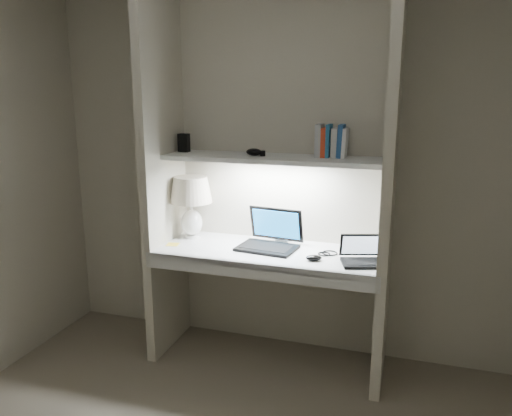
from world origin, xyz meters
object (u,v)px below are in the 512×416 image
at_px(table_lamp, 191,197).
at_px(laptop_netbook, 362,256).
at_px(speaker, 283,232).
at_px(laptop_main, 270,239).
at_px(book_row, 331,142).

distance_m(table_lamp, laptop_netbook, 1.23).
relative_size(laptop_netbook, speaker, 2.34).
bearing_deg(laptop_netbook, speaker, 136.04).
bearing_deg(laptop_main, book_row, 21.94).
distance_m(laptop_main, laptop_netbook, 0.62).
bearing_deg(speaker, table_lamp, -160.15).
bearing_deg(speaker, laptop_netbook, -17.15).
distance_m(table_lamp, book_row, 1.03).
xyz_separation_m(table_lamp, laptop_netbook, (1.19, -0.17, -0.25)).
xyz_separation_m(table_lamp, speaker, (0.63, 0.11, -0.23)).
height_order(table_lamp, book_row, book_row).
height_order(speaker, book_row, book_row).
xyz_separation_m(laptop_netbook, speaker, (-0.56, 0.29, 0.03)).
bearing_deg(book_row, laptop_main, -165.07).
height_order(laptop_netbook, book_row, book_row).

